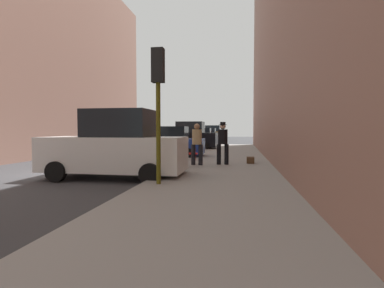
% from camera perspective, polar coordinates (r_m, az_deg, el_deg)
% --- Properties ---
extents(ground_plane, '(120.00, 120.00, 0.00)m').
position_cam_1_polar(ground_plane, '(12.25, -24.01, -5.03)').
color(ground_plane, '#38383A').
extents(sidewalk, '(4.00, 40.00, 0.15)m').
position_cam_1_polar(sidewalk, '(10.30, 5.38, -5.81)').
color(sidewalk, gray).
rests_on(sidewalk, ground_plane).
extents(parked_white_van, '(4.61, 2.09, 2.25)m').
position_cam_1_polar(parked_white_van, '(10.08, -14.34, -0.60)').
color(parked_white_van, silver).
rests_on(parked_white_van, ground_plane).
extents(parked_blue_sedan, '(4.24, 2.14, 1.79)m').
position_cam_1_polar(parked_blue_sedan, '(16.82, -4.75, 0.14)').
color(parked_blue_sedan, navy).
rests_on(parked_blue_sedan, ground_plane).
extents(parked_black_suv, '(4.66, 2.18, 2.25)m').
position_cam_1_polar(parked_black_suv, '(23.81, -0.67, 1.34)').
color(parked_black_suv, black).
rests_on(parked_black_suv, ground_plane).
extents(parked_red_hatchback, '(4.21, 2.08, 1.79)m').
position_cam_1_polar(parked_red_hatchback, '(30.63, 1.49, 1.30)').
color(parked_red_hatchback, '#B2191E').
rests_on(parked_red_hatchback, ground_plane).
extents(parked_dark_green_sedan, '(4.23, 2.11, 1.79)m').
position_cam_1_polar(parked_dark_green_sedan, '(36.79, 2.75, 1.53)').
color(parked_dark_green_sedan, '#193828').
rests_on(parked_dark_green_sedan, ground_plane).
extents(parked_bronze_suv, '(4.64, 2.15, 2.25)m').
position_cam_1_polar(parked_bronze_suv, '(43.69, 3.74, 1.96)').
color(parked_bronze_suv, brown).
rests_on(parked_bronze_suv, ground_plane).
extents(fire_hydrant, '(0.42, 0.22, 0.70)m').
position_cam_1_polar(fire_hydrant, '(14.45, 0.26, -1.66)').
color(fire_hydrant, red).
rests_on(fire_hydrant, sidewalk).
extents(traffic_light, '(0.32, 0.32, 3.60)m').
position_cam_1_polar(traffic_light, '(8.12, -6.46, 10.90)').
color(traffic_light, '#514C0F').
rests_on(traffic_light, sidewalk).
extents(pedestrian_in_tan_coat, '(0.53, 0.47, 1.71)m').
position_cam_1_polar(pedestrian_in_tan_coat, '(12.32, 0.94, 0.41)').
color(pedestrian_in_tan_coat, black).
rests_on(pedestrian_in_tan_coat, sidewalk).
extents(pedestrian_with_fedora, '(0.51, 0.41, 1.78)m').
position_cam_1_polar(pedestrian_with_fedora, '(12.55, 5.88, 0.58)').
color(pedestrian_with_fedora, black).
rests_on(pedestrian_with_fedora, sidewalk).
extents(rolling_suitcase, '(0.41, 0.59, 1.04)m').
position_cam_1_polar(rolling_suitcase, '(11.68, -2.30, -2.74)').
color(rolling_suitcase, black).
rests_on(rolling_suitcase, sidewalk).
extents(duffel_bag, '(0.32, 0.44, 0.28)m').
position_cam_1_polar(duffel_bag, '(13.23, 11.07, -3.02)').
color(duffel_bag, '#472D19').
rests_on(duffel_bag, sidewalk).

